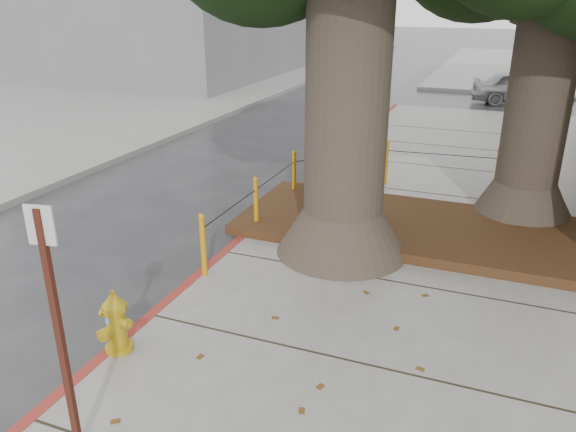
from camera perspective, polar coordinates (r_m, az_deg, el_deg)
name	(u,v)px	position (r m, az deg, el deg)	size (l,w,h in m)	color
ground	(299,360)	(6.66, 1.14, -14.41)	(140.00, 140.00, 0.00)	#28282B
sidewalk_opposite	(28,110)	(22.20, -24.93, 9.71)	(14.00, 60.00, 0.15)	slate
curb_red	(239,244)	(9.31, -5.02, -2.81)	(0.14, 26.00, 0.16)	maroon
planter_bed	(430,229)	(9.73, 14.27, -1.33)	(6.40, 2.60, 0.16)	black
bollard_ring	(339,184)	(10.34, 5.16, 3.22)	(3.79, 5.39, 0.95)	orange
fire_hydrant	(116,322)	(6.64, -17.10, -10.24)	(0.40, 0.38, 0.76)	#BA9413
signpost	(57,322)	(4.94, -22.38, -9.97)	(0.23, 0.06, 2.32)	#471911
car_silver	(523,88)	(23.35, 22.76, 11.93)	(1.48, 3.69, 1.26)	#AAAAAF
car_dark	(211,75)	(26.08, -7.82, 14.02)	(1.50, 3.70, 1.07)	black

